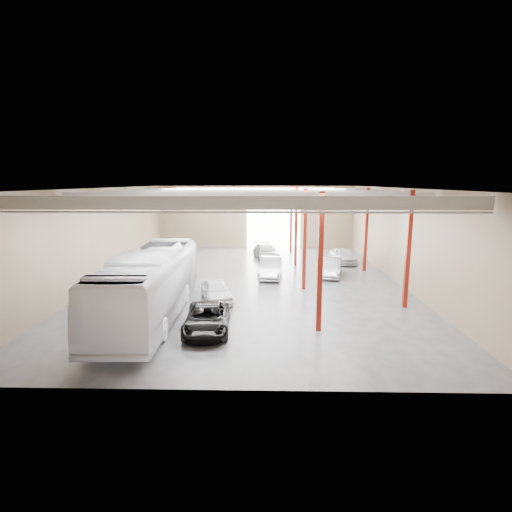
{
  "coord_description": "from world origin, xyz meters",
  "views": [
    {
      "loc": [
        1.1,
        -29.31,
        7.44
      ],
      "look_at": [
        0.42,
        -1.17,
        2.2
      ],
      "focal_mm": 28.0,
      "sensor_mm": 36.0,
      "label": 1
    }
  ],
  "objects_px": {
    "car_row_a": "(216,291)",
    "car_right_far": "(343,256)",
    "car_row_c": "(266,252)",
    "car_right_near": "(331,267)",
    "coach_bus": "(151,284)",
    "car_row_b": "(271,268)",
    "black_sedan": "(207,319)"
  },
  "relations": [
    {
      "from": "car_row_a",
      "to": "car_row_c",
      "type": "distance_m",
      "value": 14.36
    },
    {
      "from": "car_row_b",
      "to": "car_row_c",
      "type": "bearing_deg",
      "value": 97.75
    },
    {
      "from": "black_sedan",
      "to": "car_row_b",
      "type": "height_order",
      "value": "car_row_b"
    },
    {
      "from": "coach_bus",
      "to": "car_row_a",
      "type": "height_order",
      "value": "coach_bus"
    },
    {
      "from": "car_row_a",
      "to": "car_right_near",
      "type": "height_order",
      "value": "car_right_near"
    },
    {
      "from": "car_row_a",
      "to": "car_right_far",
      "type": "distance_m",
      "value": 15.98
    },
    {
      "from": "car_right_near",
      "to": "coach_bus",
      "type": "bearing_deg",
      "value": -126.1
    },
    {
      "from": "coach_bus",
      "to": "car_right_far",
      "type": "xyz_separation_m",
      "value": [
        13.55,
        15.2,
        -1.16
      ]
    },
    {
      "from": "black_sedan",
      "to": "car_right_near",
      "type": "distance_m",
      "value": 14.71
    },
    {
      "from": "car_row_a",
      "to": "car_right_far",
      "type": "height_order",
      "value": "car_right_far"
    },
    {
      "from": "coach_bus",
      "to": "car_right_near",
      "type": "height_order",
      "value": "coach_bus"
    },
    {
      "from": "car_right_far",
      "to": "black_sedan",
      "type": "bearing_deg",
      "value": -127.74
    },
    {
      "from": "coach_bus",
      "to": "black_sedan",
      "type": "bearing_deg",
      "value": -34.4
    },
    {
      "from": "black_sedan",
      "to": "car_row_a",
      "type": "relative_size",
      "value": 1.19
    },
    {
      "from": "car_row_c",
      "to": "car_right_near",
      "type": "relative_size",
      "value": 1.15
    },
    {
      "from": "car_row_b",
      "to": "car_right_far",
      "type": "height_order",
      "value": "car_row_b"
    },
    {
      "from": "black_sedan",
      "to": "car_right_near",
      "type": "xyz_separation_m",
      "value": [
        8.2,
        12.21,
        0.05
      ]
    },
    {
      "from": "car_row_c",
      "to": "car_right_far",
      "type": "relative_size",
      "value": 1.18
    },
    {
      "from": "black_sedan",
      "to": "car_right_near",
      "type": "relative_size",
      "value": 1.11
    },
    {
      "from": "coach_bus",
      "to": "car_row_c",
      "type": "height_order",
      "value": "coach_bus"
    },
    {
      "from": "car_row_a",
      "to": "car_right_far",
      "type": "relative_size",
      "value": 0.95
    },
    {
      "from": "car_row_b",
      "to": "black_sedan",
      "type": "bearing_deg",
      "value": -101.21
    },
    {
      "from": "car_row_a",
      "to": "car_row_b",
      "type": "relative_size",
      "value": 0.84
    },
    {
      "from": "coach_bus",
      "to": "car_right_near",
      "type": "xyz_separation_m",
      "value": [
        11.61,
        10.0,
        -1.17
      ]
    },
    {
      "from": "car_row_a",
      "to": "car_row_c",
      "type": "xyz_separation_m",
      "value": [
        3.14,
        14.01,
        0.04
      ]
    },
    {
      "from": "car_row_b",
      "to": "car_row_c",
      "type": "xyz_separation_m",
      "value": [
        -0.39,
        7.5,
        -0.06
      ]
    },
    {
      "from": "coach_bus",
      "to": "car_row_c",
      "type": "relative_size",
      "value": 2.73
    },
    {
      "from": "black_sedan",
      "to": "car_right_far",
      "type": "distance_m",
      "value": 20.15
    },
    {
      "from": "car_right_far",
      "to": "car_row_c",
      "type": "bearing_deg",
      "value": 158.35
    },
    {
      "from": "black_sedan",
      "to": "car_row_b",
      "type": "xyz_separation_m",
      "value": [
        3.36,
        11.71,
        0.12
      ]
    },
    {
      "from": "coach_bus",
      "to": "car_row_c",
      "type": "distance_m",
      "value": 18.2
    },
    {
      "from": "black_sedan",
      "to": "car_right_far",
      "type": "xyz_separation_m",
      "value": [
        10.13,
        17.41,
        0.05
      ]
    }
  ]
}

